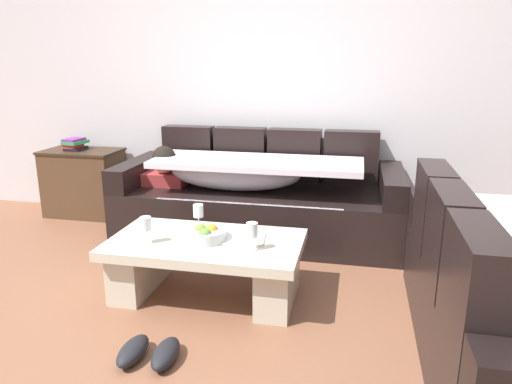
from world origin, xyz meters
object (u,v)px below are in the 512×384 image
fruit_bowl (204,234)px  pair_of_shoes (149,352)px  couch_along_wall (255,198)px  book_stack_on_cabinet (75,144)px  wine_glass_near_right (252,231)px  coffee_table (206,261)px  side_cabinet (84,182)px  wine_glass_far_back (198,212)px  open_magazine (242,239)px  wine_glass_near_left (146,225)px

fruit_bowl → pair_of_shoes: bearing=-95.2°
couch_along_wall → book_stack_on_cabinet: size_ratio=9.76×
wine_glass_near_right → pair_of_shoes: bearing=-121.7°
coffee_table → side_cabinet: side_cabinet is taller
coffee_table → wine_glass_far_back: (-0.11, 0.19, 0.26)m
book_stack_on_cabinet → pair_of_shoes: (1.67, -2.10, -0.65)m
open_magazine → book_stack_on_cabinet: bearing=138.3°
pair_of_shoes → wine_glass_far_back: bearing=92.5°
couch_along_wall → side_cabinet: (-1.75, 0.23, -0.01)m
fruit_bowl → open_magazine: bearing=14.4°
couch_along_wall → pair_of_shoes: bearing=-94.1°
couch_along_wall → wine_glass_far_back: (-0.17, -0.96, 0.16)m
wine_glass_near_right → side_cabinet: size_ratio=0.23×
coffee_table → wine_glass_near_left: size_ratio=7.23×
couch_along_wall → coffee_table: bearing=-93.1°
wine_glass_near_left → wine_glass_far_back: (0.23, 0.32, 0.00)m
coffee_table → fruit_bowl: bearing=-132.4°
book_stack_on_cabinet → open_magazine: bearing=-33.9°
wine_glass_near_left → wine_glass_far_back: bearing=54.3°
wine_glass_far_back → book_stack_on_cabinet: book_stack_on_cabinet is taller
wine_glass_far_back → side_cabinet: size_ratio=0.23×
couch_along_wall → coffee_table: 1.16m
fruit_bowl → open_magazine: size_ratio=1.00×
wine_glass_near_left → open_magazine: bearing=17.5°
wine_glass_far_back → book_stack_on_cabinet: bearing=144.1°
book_stack_on_cabinet → fruit_bowl: bearing=-38.4°
wine_glass_near_right → side_cabinet: 2.49m
side_cabinet → pair_of_shoes: size_ratio=2.41×
book_stack_on_cabinet → wine_glass_far_back: bearing=-35.9°
wine_glass_near_right → open_magazine: (-0.10, 0.15, -0.11)m
wine_glass_far_back → wine_glass_near_left: bearing=-125.7°
coffee_table → wine_glass_near_right: (0.32, -0.09, 0.26)m
wine_glass_near_left → pair_of_shoes: wine_glass_near_left is taller
fruit_bowl → wine_glass_near_left: (-0.33, -0.12, 0.08)m
wine_glass_near_left → wine_glass_far_back: 0.39m
open_magazine → pair_of_shoes: (-0.29, -0.77, -0.34)m
wine_glass_near_left → book_stack_on_cabinet: (-1.41, 1.50, 0.20)m
couch_along_wall → open_magazine: 1.11m
couch_along_wall → wine_glass_far_back: size_ratio=14.11×
pair_of_shoes → side_cabinet: bearing=127.5°
wine_glass_near_right → side_cabinet: bearing=143.7°
wine_glass_near_right → open_magazine: wine_glass_near_right is taller
pair_of_shoes → couch_along_wall: bearing=85.9°
couch_along_wall → coffee_table: (-0.06, -1.15, -0.09)m
wine_glass_near_left → book_stack_on_cabinet: size_ratio=0.69×
open_magazine → pair_of_shoes: 0.89m
couch_along_wall → coffee_table: couch_along_wall is taller
couch_along_wall → wine_glass_far_back: bearing=-100.2°
fruit_bowl → wine_glass_near_left: wine_glass_near_left is taller
wine_glass_near_left → pair_of_shoes: bearing=-66.0°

